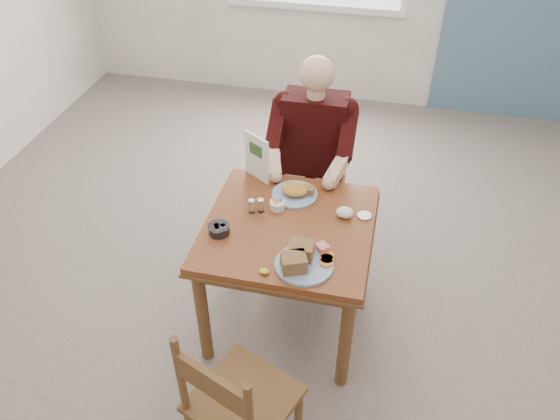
% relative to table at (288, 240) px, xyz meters
% --- Properties ---
extents(floor, '(6.00, 6.00, 0.00)m').
position_rel_table_xyz_m(floor, '(0.00, 0.00, -0.64)').
color(floor, '#655852').
rests_on(floor, ground).
extents(lemon_wedge, '(0.05, 0.04, 0.03)m').
position_rel_table_xyz_m(lemon_wedge, '(-0.04, -0.38, 0.13)').
color(lemon_wedge, yellow).
rests_on(lemon_wedge, table).
extents(napkin, '(0.11, 0.09, 0.06)m').
position_rel_table_xyz_m(napkin, '(0.28, 0.14, 0.14)').
color(napkin, white).
rests_on(napkin, table).
extents(metal_dish, '(0.10, 0.10, 0.01)m').
position_rel_table_xyz_m(metal_dish, '(0.39, 0.16, 0.12)').
color(metal_dish, silver).
rests_on(metal_dish, table).
extents(table, '(0.92, 0.92, 0.75)m').
position_rel_table_xyz_m(table, '(0.00, 0.00, 0.00)').
color(table, brown).
rests_on(table, ground).
extents(chair_far, '(0.42, 0.42, 0.95)m').
position_rel_table_xyz_m(chair_far, '(0.00, 0.80, -0.16)').
color(chair_far, brown).
rests_on(chair_far, ground).
extents(chair_near, '(0.55, 0.55, 0.95)m').
position_rel_table_xyz_m(chair_near, '(-0.03, -0.94, -0.16)').
color(chair_near, brown).
rests_on(chair_near, ground).
extents(diner, '(0.53, 0.56, 1.39)m').
position_rel_table_xyz_m(diner, '(0.00, 0.71, 0.17)').
color(diner, tan).
rests_on(diner, chair_far).
extents(near_plate, '(0.36, 0.36, 0.10)m').
position_rel_table_xyz_m(near_plate, '(0.13, -0.28, 0.15)').
color(near_plate, white).
rests_on(near_plate, table).
extents(far_plate, '(0.27, 0.27, 0.07)m').
position_rel_table_xyz_m(far_plate, '(-0.02, 0.26, 0.14)').
color(far_plate, white).
rests_on(far_plate, table).
extents(caddy, '(0.09, 0.09, 0.06)m').
position_rel_table_xyz_m(caddy, '(-0.09, 0.13, 0.13)').
color(caddy, white).
rests_on(caddy, table).
extents(shakers, '(0.09, 0.06, 0.08)m').
position_rel_table_xyz_m(shakers, '(-0.20, 0.07, 0.15)').
color(shakers, white).
rests_on(shakers, table).
extents(creamer, '(0.14, 0.14, 0.05)m').
position_rel_table_xyz_m(creamer, '(-0.34, -0.15, 0.14)').
color(creamer, white).
rests_on(creamer, table).
extents(menu, '(0.17, 0.12, 0.29)m').
position_rel_table_xyz_m(menu, '(-0.28, 0.39, 0.26)').
color(menu, white).
rests_on(menu, table).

